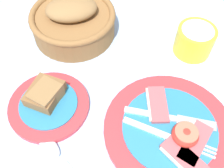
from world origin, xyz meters
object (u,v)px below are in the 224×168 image
(breakfast_plate, at_px, (171,130))
(teaspoon_stray, at_px, (56,154))
(bread_plate, at_px, (48,101))
(sugar_cup, at_px, (195,40))
(bread_basket, at_px, (73,21))

(breakfast_plate, relative_size, teaspoon_stray, 1.64)
(breakfast_plate, bearing_deg, bread_plate, 173.54)
(sugar_cup, bearing_deg, teaspoon_stray, -130.96)
(bread_basket, relative_size, teaspoon_stray, 1.34)
(breakfast_plate, relative_size, bread_basket, 1.23)
(teaspoon_stray, bearing_deg, breakfast_plate, -121.24)
(bread_plate, relative_size, teaspoon_stray, 1.07)
(breakfast_plate, distance_m, teaspoon_stray, 0.23)
(breakfast_plate, distance_m, sugar_cup, 0.24)
(bread_basket, bearing_deg, sugar_cup, -4.45)
(breakfast_plate, xyz_separation_m, sugar_cup, (0.05, 0.23, 0.03))
(bread_basket, height_order, teaspoon_stray, bread_basket)
(bread_basket, distance_m, teaspoon_stray, 0.34)
(sugar_cup, distance_m, bread_basket, 0.30)
(bread_plate, height_order, sugar_cup, sugar_cup)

